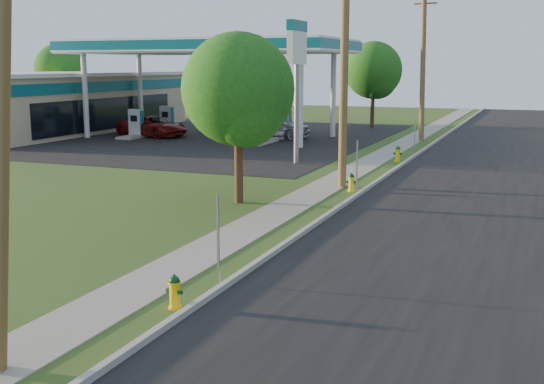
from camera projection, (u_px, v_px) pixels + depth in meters
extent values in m
plane|color=#2F4E1D|center=(93.00, 357.00, 11.26)|extent=(140.00, 140.00, 0.00)
cube|color=black|center=(450.00, 240.00, 18.75)|extent=(8.00, 120.00, 0.02)
cube|color=#9E9C91|center=(313.00, 226.00, 20.20)|extent=(0.15, 120.00, 0.15)
cube|color=gray|center=(258.00, 223.00, 20.85)|extent=(1.50, 120.00, 0.03)
cube|color=black|center=(184.00, 136.00, 46.31)|extent=(26.00, 28.00, 0.02)
cylinder|color=brown|center=(344.00, 61.00, 26.11)|extent=(0.32, 0.32, 9.80)
cylinder|color=brown|center=(423.00, 65.00, 42.57)|extent=(0.49, 0.32, 9.50)
cube|color=brown|center=(425.00, 3.00, 41.88)|extent=(1.40, 0.10, 0.12)
cube|color=gray|center=(218.00, 240.00, 14.82)|extent=(0.05, 0.04, 2.00)
cube|color=gray|center=(357.00, 167.00, 25.60)|extent=(0.05, 0.04, 2.00)
cube|color=gray|center=(415.00, 136.00, 36.74)|extent=(0.05, 0.04, 2.00)
cylinder|color=silver|center=(85.00, 96.00, 44.80)|extent=(0.36, 0.36, 5.50)
cylinder|color=silver|center=(140.00, 93.00, 50.82)|extent=(0.36, 0.36, 5.50)
cylinder|color=silver|center=(300.00, 101.00, 39.33)|extent=(0.36, 0.36, 5.50)
cylinder|color=silver|center=(333.00, 96.00, 45.36)|extent=(0.36, 0.36, 5.50)
cube|color=silver|center=(209.00, 47.00, 44.49)|extent=(18.00, 9.00, 0.90)
cube|color=#075864|center=(209.00, 47.00, 44.49)|extent=(18.15, 9.15, 0.63)
cube|color=silver|center=(209.00, 52.00, 44.55)|extent=(18.18, 9.18, 0.10)
cube|color=#9E9C91|center=(137.00, 136.00, 45.38)|extent=(1.20, 3.20, 0.18)
cube|color=#9EA0A3|center=(136.00, 122.00, 45.20)|extent=(0.90, 0.50, 1.70)
cube|color=#075864|center=(136.00, 122.00, 45.20)|extent=(0.94, 0.40, 1.50)
cube|color=black|center=(134.00, 119.00, 44.91)|extent=(0.50, 0.02, 0.40)
cube|color=#9E9C91|center=(261.00, 142.00, 42.10)|extent=(1.20, 3.20, 0.18)
cube|color=#9EA0A3|center=(261.00, 126.00, 41.92)|extent=(0.90, 0.50, 1.70)
cube|color=#075864|center=(261.00, 126.00, 41.92)|extent=(0.94, 0.40, 1.50)
cube|color=black|center=(259.00, 123.00, 41.63)|extent=(0.50, 0.02, 0.40)
cube|color=#9E9C91|center=(167.00, 131.00, 49.03)|extent=(1.20, 3.20, 0.18)
cube|color=#9EA0A3|center=(167.00, 118.00, 48.86)|extent=(0.90, 0.50, 1.70)
cube|color=#075864|center=(167.00, 118.00, 48.86)|extent=(0.94, 0.40, 1.50)
cube|color=black|center=(165.00, 115.00, 48.56)|extent=(0.50, 0.02, 0.40)
cube|color=#9E9C91|center=(284.00, 136.00, 45.75)|extent=(1.20, 3.20, 0.18)
cube|color=#9EA0A3|center=(284.00, 122.00, 45.58)|extent=(0.90, 0.50, 1.70)
cube|color=#075864|center=(284.00, 122.00, 45.58)|extent=(0.94, 0.40, 1.50)
cube|color=black|center=(283.00, 118.00, 45.29)|extent=(0.50, 0.02, 0.40)
cube|color=tan|center=(52.00, 103.00, 49.95)|extent=(10.00, 22.00, 4.00)
cube|color=#075864|center=(108.00, 86.00, 47.88)|extent=(0.06, 22.00, 0.70)
cube|color=black|center=(110.00, 113.00, 48.23)|extent=(0.06, 16.06, 2.20)
cube|color=silver|center=(50.00, 74.00, 49.56)|extent=(10.40, 22.40, 0.25)
cylinder|color=gray|center=(297.00, 113.00, 32.99)|extent=(0.24, 0.24, 5.00)
cube|color=silver|center=(297.00, 43.00, 32.39)|extent=(0.30, 2.00, 2.00)
cube|color=#075864|center=(297.00, 26.00, 32.24)|extent=(0.34, 2.04, 0.50)
cylinder|color=#3E2D1C|center=(239.00, 160.00, 23.70)|extent=(0.30, 0.30, 3.04)
sphere|color=#1D4C18|center=(238.00, 89.00, 23.25)|extent=(3.89, 3.89, 3.89)
sphere|color=#1D4C18|center=(245.00, 108.00, 22.94)|extent=(2.67, 2.67, 2.67)
cylinder|color=#3E2D1C|center=(372.00, 106.00, 52.05)|extent=(0.30, 0.30, 3.39)
sphere|color=#1D4C18|center=(373.00, 70.00, 51.55)|extent=(4.33, 4.33, 4.33)
sphere|color=#1D4C18|center=(377.00, 79.00, 51.25)|extent=(2.98, 2.98, 2.98)
cylinder|color=#3E2D1C|center=(61.00, 100.00, 61.32)|extent=(0.30, 0.30, 3.45)
sphere|color=#1D4C18|center=(60.00, 68.00, 60.82)|extent=(4.41, 4.41, 4.41)
sphere|color=#1D4C18|center=(61.00, 76.00, 60.52)|extent=(3.03, 3.03, 3.03)
cylinder|color=yellow|center=(175.00, 307.00, 13.52)|extent=(0.26, 0.26, 0.06)
cylinder|color=yellow|center=(175.00, 295.00, 13.47)|extent=(0.21, 0.21, 0.57)
cylinder|color=yellow|center=(174.00, 283.00, 13.43)|extent=(0.26, 0.26, 0.04)
sphere|color=#093A14|center=(174.00, 281.00, 13.42)|extent=(0.22, 0.22, 0.22)
cylinder|color=#093A14|center=(174.00, 276.00, 13.40)|extent=(0.05, 0.05, 0.06)
cylinder|color=#093A14|center=(170.00, 293.00, 13.35)|extent=(0.12, 0.13, 0.10)
cylinder|color=#093A14|center=(169.00, 290.00, 13.53)|extent=(0.11, 0.10, 0.09)
cylinder|color=#093A14|center=(180.00, 292.00, 13.39)|extent=(0.11, 0.10, 0.09)
cylinder|color=yellow|center=(351.00, 191.00, 26.02)|extent=(0.27, 0.27, 0.06)
cylinder|color=yellow|center=(351.00, 184.00, 25.98)|extent=(0.21, 0.21, 0.58)
cylinder|color=yellow|center=(351.00, 178.00, 25.93)|extent=(0.27, 0.27, 0.04)
sphere|color=#07381A|center=(352.00, 177.00, 25.92)|extent=(0.22, 0.22, 0.22)
cylinder|color=#07381A|center=(352.00, 174.00, 25.90)|extent=(0.05, 0.05, 0.06)
cylinder|color=#07381A|center=(350.00, 183.00, 25.84)|extent=(0.11, 0.12, 0.11)
cylinder|color=#07381A|center=(348.00, 182.00, 26.02)|extent=(0.10, 0.09, 0.09)
cylinder|color=#07381A|center=(355.00, 182.00, 25.91)|extent=(0.10, 0.09, 0.09)
cylinder|color=yellow|center=(397.00, 161.00, 34.12)|extent=(0.30, 0.30, 0.06)
cylinder|color=yellow|center=(398.00, 155.00, 34.07)|extent=(0.24, 0.24, 0.65)
cylinder|color=yellow|center=(398.00, 150.00, 34.02)|extent=(0.30, 0.30, 0.04)
sphere|color=#093B1B|center=(398.00, 149.00, 34.01)|extent=(0.25, 0.25, 0.25)
cylinder|color=#093B1B|center=(398.00, 146.00, 33.98)|extent=(0.05, 0.05, 0.06)
cylinder|color=#093B1B|center=(397.00, 154.00, 33.91)|extent=(0.12, 0.14, 0.12)
cylinder|color=#093B1B|center=(395.00, 153.00, 34.10)|extent=(0.11, 0.10, 0.10)
cylinder|color=#093B1B|center=(401.00, 154.00, 34.00)|extent=(0.11, 0.10, 0.10)
imported|color=maroon|center=(152.00, 126.00, 45.90)|extent=(5.48, 3.38, 1.42)
imported|color=#A8ABB0|center=(274.00, 126.00, 45.04)|extent=(4.85, 2.13, 1.63)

